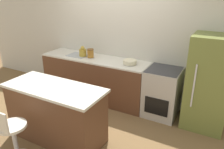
# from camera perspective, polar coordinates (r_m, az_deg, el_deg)

# --- Properties ---
(ground_plane) EXTENTS (14.00, 14.00, 0.00)m
(ground_plane) POSITION_cam_1_polar(r_m,az_deg,el_deg) (4.58, -2.86, -8.50)
(ground_plane) COLOR brown
(wall_back) EXTENTS (8.00, 0.06, 2.60)m
(wall_back) POSITION_cam_1_polar(r_m,az_deg,el_deg) (4.67, 1.30, 9.33)
(wall_back) COLOR beige
(wall_back) RESTS_ON ground_plane
(back_counter) EXTENTS (2.38, 0.64, 0.93)m
(back_counter) POSITION_cam_1_polar(r_m,az_deg,el_deg) (4.80, -4.50, -0.90)
(back_counter) COLOR brown
(back_counter) RESTS_ON ground_plane
(kitchen_island) EXTENTS (1.59, 0.67, 0.92)m
(kitchen_island) POSITION_cam_1_polar(r_m,az_deg,el_deg) (3.61, -14.36, -9.71)
(kitchen_island) COLOR brown
(kitchen_island) RESTS_ON ground_plane
(oven_range) EXTENTS (0.61, 0.65, 0.93)m
(oven_range) POSITION_cam_1_polar(r_m,az_deg,el_deg) (4.24, 12.94, -4.58)
(oven_range) COLOR #B7B2A8
(oven_range) RESTS_ON ground_plane
(refrigerator) EXTENTS (0.68, 0.67, 1.62)m
(refrigerator) POSITION_cam_1_polar(r_m,az_deg,el_deg) (4.00, 23.89, -2.12)
(refrigerator) COLOR olive
(refrigerator) RESTS_ON ground_plane
(stool_chair) EXTENTS (0.39, 0.39, 0.87)m
(stool_chair) POSITION_cam_1_polar(r_m,az_deg,el_deg) (3.39, -24.71, -14.21)
(stool_chair) COLOR #B7B7BC
(stool_chair) RESTS_ON ground_plane
(kettle) EXTENTS (0.16, 0.16, 0.22)m
(kettle) POSITION_cam_1_polar(r_m,az_deg,el_deg) (4.76, -7.65, 5.87)
(kettle) COLOR #B29333
(kettle) RESTS_ON back_counter
(mixing_bowl) EXTENTS (0.26, 0.26, 0.08)m
(mixing_bowl) POSITION_cam_1_polar(r_m,az_deg,el_deg) (4.24, 4.68, 3.29)
(mixing_bowl) COLOR beige
(mixing_bowl) RESTS_ON back_counter
(canister_jar) EXTENTS (0.14, 0.14, 0.18)m
(canister_jar) POSITION_cam_1_polar(r_m,az_deg,el_deg) (4.65, -5.65, 5.57)
(canister_jar) COLOR #9E6623
(canister_jar) RESTS_ON back_counter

